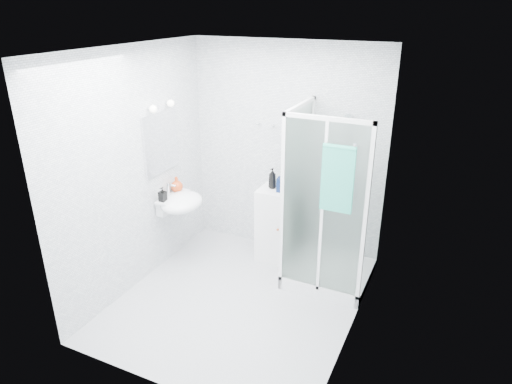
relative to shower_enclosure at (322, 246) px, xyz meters
The scene contains 12 objects.
room 1.33m from the shower_enclosure, 131.13° to the right, with size 2.40×2.60×2.60m.
shower_enclosure is the anchor object (origin of this frame).
wall_basin 1.72m from the shower_enclosure, 169.19° to the right, with size 0.46×0.56×0.35m.
mirror 2.16m from the shower_enclosure, behind, with size 0.02×0.60×0.70m, color white.
vanity_lights 2.35m from the shower_enclosure, behind, with size 0.10×0.40×0.08m.
wall_hooks 1.57m from the shower_enclosure, 151.98° to the left, with size 0.23×0.06×0.03m.
storage_cabinet 0.72m from the shower_enclosure, 160.35° to the left, with size 0.38×0.41×0.93m.
hand_towel 1.10m from the shower_enclosure, 60.87° to the right, with size 0.31×0.05×0.67m.
shampoo_bottle_a 0.98m from the shower_enclosure, 159.99° to the left, with size 0.10×0.10×0.25m, color black.
shampoo_bottle_b 0.87m from the shower_enclosure, 159.78° to the left, with size 0.11×0.11×0.25m, color #0B1B44.
soap_dispenser_orange 1.86m from the shower_enclosure, behind, with size 0.14×0.14×0.19m, color #C14016.
soap_dispenser_black 1.90m from the shower_enclosure, 164.47° to the right, with size 0.08×0.08×0.17m, color black.
Camera 1 is at (1.90, -3.59, 2.98)m, focal length 32.00 mm.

